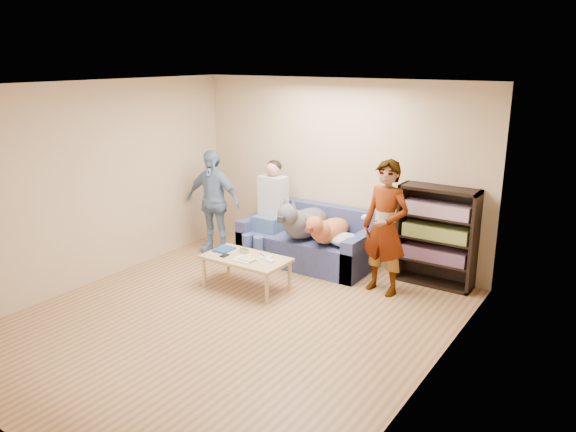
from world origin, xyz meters
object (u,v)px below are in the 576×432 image
Objects in this scene: person_seated at (269,207)px; dog_tan at (328,230)px; coffee_table at (246,260)px; bookshelf at (437,234)px; person_standing_left at (213,201)px; sofa at (308,244)px; notebook_blue at (224,249)px; person_standing_right at (385,228)px; dog_gray at (303,222)px; camera_silver at (244,251)px.

person_seated is 1.03m from dog_tan.
coffee_table is 2.47m from bookshelf.
dog_tan is at bearing -2.29° from person_standing_left.
person_seated is at bearing -171.38° from bookshelf.
person_seated reaches higher than sofa.
notebook_blue is 0.14× the size of sofa.
person_standing_right reaches higher than notebook_blue.
person_standing_left is at bearing -165.76° from person_seated.
person_seated reaches higher than dog_gray.
person_standing_left is 1.42× the size of coffee_table.
dog_gray is at bearing 79.09° from coffee_table.
bookshelf reaches higher than notebook_blue.
sofa is (0.29, 1.11, -0.16)m from camera_silver.
person_seated is at bearing -178.06° from person_standing_right.
person_standing_left is at bearing -175.18° from dog_tan.
person_standing_left is 1.27m from notebook_blue.
person_standing_right is 1.94m from person_seated.
coffee_table is (-0.20, -1.06, -0.29)m from dog_gray.
person_seated is at bearing 110.29° from coffee_table.
person_standing_left reaches higher than bookshelf.
bookshelf is at bearing 13.07° from dog_gray.
sofa is at bearing -172.60° from bookshelf.
notebook_blue is (0.89, -0.83, -0.35)m from person_standing_left.
person_standing_left is 1.62m from coffee_table.
person_standing_right is at bearing -11.60° from dog_tan.
sofa reaches higher than coffee_table.
bookshelf is (1.77, 0.41, 0.02)m from dog_gray.
dog_gray is at bearing -166.93° from bookshelf.
dog_gray is at bearing 59.03° from notebook_blue.
coffee_table is (-0.17, -1.23, 0.09)m from sofa.
camera_silver reaches higher than coffee_table.
person_standing_right is 15.39× the size of camera_silver.
person_standing_left reaches higher than notebook_blue.
dog_gray is at bearing -0.46° from person_standing_left.
coffee_table is (-0.61, -1.04, -0.24)m from dog_tan.
person_standing_left is at bearing -173.35° from dog_gray.
person_standing_right reaches higher than person_standing_left.
dog_tan is 1.23m from coffee_table.
bookshelf is (1.80, 0.23, 0.40)m from sofa.
person_standing_right is at bearing -7.42° from person_seated.
coffee_table is at bearing -97.88° from sofa.
dog_gray reaches higher than sofa.
sofa is (1.46, 0.35, -0.50)m from person_standing_left.
person_standing_left is 14.21× the size of camera_silver.
sofa is at bearing 82.12° from coffee_table.
person_seated reaches higher than dog_tan.
person_seated is 1.34× the size of coffee_table.
person_seated is at bearing 175.34° from dog_gray.
notebook_blue is at bearing -115.77° from sofa.
sofa is 1.66× the size of dog_tan.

